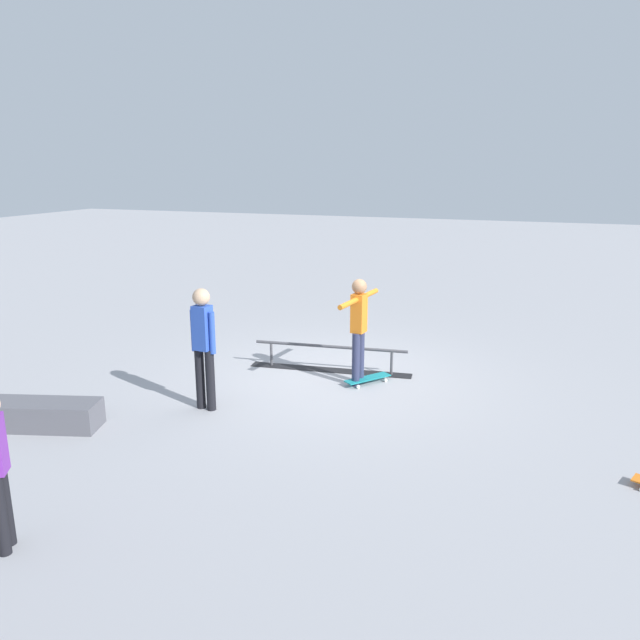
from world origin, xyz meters
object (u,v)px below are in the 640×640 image
object	(u,v)px
skater_main	(359,324)
skateboard_main	(368,379)
bystander_blue_shirt	(203,342)
grind_rail	(330,359)
skate_ledge	(28,414)

from	to	relation	value
skater_main	skateboard_main	bearing A→B (deg)	131.68
skater_main	bystander_blue_shirt	xyz separation A→B (m)	(1.75, 1.69, 0.01)
skateboard_main	bystander_blue_shirt	distance (m)	2.75
grind_rail	skateboard_main	world-z (taller)	grind_rail
skater_main	bystander_blue_shirt	distance (m)	2.43
grind_rail	skater_main	bearing A→B (deg)	137.05
skate_ledge	skateboard_main	bearing A→B (deg)	-140.34
skater_main	bystander_blue_shirt	world-z (taller)	bystander_blue_shirt
grind_rail	bystander_blue_shirt	world-z (taller)	bystander_blue_shirt
skate_ledge	skateboard_main	size ratio (longest dim) A/B	2.48
grind_rail	skate_ledge	bearing A→B (deg)	43.04
skater_main	skateboard_main	xyz separation A→B (m)	(-0.14, -0.09, -0.91)
grind_rail	skate_ledge	distance (m)	4.62
skater_main	bystander_blue_shirt	bearing A→B (deg)	-38.23
grind_rail	skater_main	xyz separation A→B (m)	(-0.62, 0.46, 0.79)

